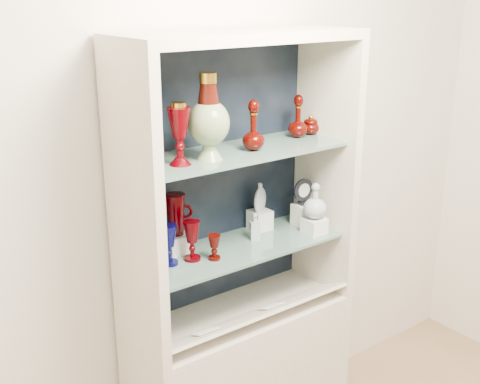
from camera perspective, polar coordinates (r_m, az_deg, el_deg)
wall_back at (r=2.60m, az=-2.90°, el=3.32°), size 3.50×0.02×2.80m
cabinet_base at (r=2.89m, az=0.00°, el=-17.68°), size 1.00×0.40×0.75m
cabinet_back_panel at (r=2.60m, az=-2.50°, el=1.58°), size 0.98×0.02×1.15m
cabinet_side_left at (r=2.22m, az=-10.01°, el=-1.73°), size 0.04×0.40×1.15m
cabinet_side_right at (r=2.75m, az=8.04°, el=2.38°), size 0.04×0.40×1.15m
cabinet_top_cap at (r=2.34m, az=0.00°, el=14.56°), size 1.00×0.40×0.04m
shelf_lower at (r=2.57m, az=-0.27°, el=-5.31°), size 0.92×0.34×0.01m
shelf_upper at (r=2.43m, az=-0.28°, el=3.79°), size 0.92×0.34×0.01m
label_ledge at (r=2.60m, az=1.48°, el=-11.58°), size 0.92×0.17×0.09m
label_card_0 at (r=2.63m, az=2.96°, el=-10.74°), size 0.10×0.06×0.03m
label_card_1 at (r=2.46m, az=-3.31°, el=-13.04°), size 0.10×0.06×0.03m
pedestal_lamp_left at (r=2.16m, az=-9.52°, el=5.22°), size 0.13×0.13×0.25m
pedestal_lamp_right at (r=2.21m, az=-5.77°, el=5.49°), size 0.12×0.12×0.23m
enamel_urn at (r=2.27m, az=-2.98°, el=7.13°), size 0.20×0.20×0.33m
ruby_decanter_a at (r=2.41m, az=1.28°, el=6.64°), size 0.09×0.09×0.23m
ruby_decanter_b at (r=2.65m, az=5.54°, el=7.29°), size 0.11×0.11×0.20m
lidded_bowl at (r=2.72m, az=6.71°, el=6.36°), size 0.10×0.10×0.09m
cobalt_goblet at (r=2.39m, az=-6.77°, el=-4.99°), size 0.08×0.08×0.17m
ruby_goblet_tall at (r=2.42m, az=-4.58°, el=-4.62°), size 0.09×0.09×0.17m
ruby_goblet_small at (r=2.43m, az=-2.46°, el=-5.26°), size 0.06×0.06×0.10m
riser_ruby_pitcher at (r=2.51m, az=-6.02°, el=-4.82°), size 0.10×0.10×0.08m
ruby_pitcher at (r=2.47m, az=-6.12°, el=-2.12°), size 0.15×0.13×0.17m
clear_square_bottle at (r=2.62m, az=1.41°, el=-3.27°), size 0.06×0.06×0.12m
riser_flat_flask at (r=2.73m, az=1.89°, el=-2.65°), size 0.09×0.09×0.09m
flat_flask at (r=2.70m, az=1.92°, el=-0.43°), size 0.10×0.07×0.13m
riser_clear_round_decanter at (r=2.71m, az=7.05°, el=-3.18°), size 0.09×0.09×0.07m
clear_round_decanter at (r=2.67m, az=7.14°, el=-0.92°), size 0.12×0.12×0.16m
riser_cameo_medallion at (r=2.80m, az=5.93°, el=-2.13°), size 0.08×0.08×0.10m
cameo_medallion at (r=2.76m, az=6.00°, el=0.07°), size 0.11×0.04×0.13m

